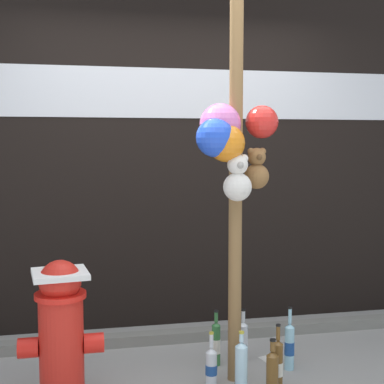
{
  "coord_description": "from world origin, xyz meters",
  "views": [
    {
      "loc": [
        -0.74,
        -2.84,
        1.48
      ],
      "look_at": [
        -0.07,
        0.36,
        1.19
      ],
      "focal_mm": 51.31,
      "sensor_mm": 36.0,
      "label": 1
    }
  ],
  "objects_px": {
    "bottle_4": "(289,346)",
    "bottle_6": "(216,343)",
    "bottle_5": "(272,372)",
    "bottle_0": "(243,340)",
    "fire_hydrant": "(61,329)",
    "bottle_2": "(278,364)",
    "bottle_1": "(211,366)",
    "bottle_3": "(241,367)",
    "memorial_post": "(234,111)"
  },
  "relations": [
    {
      "from": "bottle_0",
      "to": "bottle_5",
      "type": "height_order",
      "value": "bottle_0"
    },
    {
      "from": "bottle_3",
      "to": "bottle_4",
      "type": "xyz_separation_m",
      "value": [
        0.41,
        0.28,
        -0.01
      ]
    },
    {
      "from": "bottle_3",
      "to": "bottle_4",
      "type": "relative_size",
      "value": 0.91
    },
    {
      "from": "fire_hydrant",
      "to": "bottle_5",
      "type": "bearing_deg",
      "value": -7.32
    },
    {
      "from": "bottle_2",
      "to": "bottle_6",
      "type": "bearing_deg",
      "value": 124.04
    },
    {
      "from": "memorial_post",
      "to": "bottle_2",
      "type": "distance_m",
      "value": 1.55
    },
    {
      "from": "bottle_3",
      "to": "memorial_post",
      "type": "bearing_deg",
      "value": 92.7
    },
    {
      "from": "bottle_1",
      "to": "bottle_2",
      "type": "relative_size",
      "value": 0.85
    },
    {
      "from": "fire_hydrant",
      "to": "bottle_6",
      "type": "distance_m",
      "value": 1.09
    },
    {
      "from": "bottle_0",
      "to": "bottle_3",
      "type": "relative_size",
      "value": 0.94
    },
    {
      "from": "bottle_4",
      "to": "bottle_3",
      "type": "bearing_deg",
      "value": -146.09
    },
    {
      "from": "bottle_0",
      "to": "bottle_6",
      "type": "distance_m",
      "value": 0.2
    },
    {
      "from": "bottle_0",
      "to": "bottle_5",
      "type": "xyz_separation_m",
      "value": [
        0.02,
        -0.53,
        -0.0
      ]
    },
    {
      "from": "fire_hydrant",
      "to": "bottle_0",
      "type": "relative_size",
      "value": 2.32
    },
    {
      "from": "memorial_post",
      "to": "bottle_0",
      "type": "height_order",
      "value": "memorial_post"
    },
    {
      "from": "bottle_3",
      "to": "fire_hydrant",
      "type": "bearing_deg",
      "value": 174.0
    },
    {
      "from": "fire_hydrant",
      "to": "bottle_2",
      "type": "distance_m",
      "value": 1.3
    },
    {
      "from": "bottle_1",
      "to": "bottle_2",
      "type": "xyz_separation_m",
      "value": [
        0.39,
        -0.11,
        0.03
      ]
    },
    {
      "from": "bottle_5",
      "to": "bottle_6",
      "type": "relative_size",
      "value": 0.9
    },
    {
      "from": "bottle_5",
      "to": "bottle_6",
      "type": "xyz_separation_m",
      "value": [
        -0.22,
        0.49,
        0.01
      ]
    },
    {
      "from": "bottle_4",
      "to": "bottle_6",
      "type": "height_order",
      "value": "bottle_4"
    },
    {
      "from": "bottle_3",
      "to": "bottle_6",
      "type": "distance_m",
      "value": 0.45
    },
    {
      "from": "bottle_6",
      "to": "bottle_0",
      "type": "bearing_deg",
      "value": 11.47
    },
    {
      "from": "bottle_4",
      "to": "fire_hydrant",
      "type": "bearing_deg",
      "value": -173.31
    },
    {
      "from": "bottle_0",
      "to": "bottle_2",
      "type": "height_order",
      "value": "bottle_2"
    },
    {
      "from": "fire_hydrant",
      "to": "bottle_6",
      "type": "height_order",
      "value": "fire_hydrant"
    },
    {
      "from": "bottle_0",
      "to": "bottle_1",
      "type": "relative_size",
      "value": 1.05
    },
    {
      "from": "fire_hydrant",
      "to": "bottle_5",
      "type": "relative_size",
      "value": 2.45
    },
    {
      "from": "bottle_0",
      "to": "bottle_5",
      "type": "bearing_deg",
      "value": -88.38
    },
    {
      "from": "fire_hydrant",
      "to": "bottle_2",
      "type": "relative_size",
      "value": 2.09
    },
    {
      "from": "bottle_1",
      "to": "bottle_0",
      "type": "bearing_deg",
      "value": 48.29
    },
    {
      "from": "bottle_0",
      "to": "bottle_1",
      "type": "height_order",
      "value": "bottle_0"
    },
    {
      "from": "bottle_5",
      "to": "bottle_4",
      "type": "bearing_deg",
      "value": 53.87
    },
    {
      "from": "memorial_post",
      "to": "bottle_5",
      "type": "xyz_separation_m",
      "value": [
        0.18,
        -0.22,
        -1.53
      ]
    },
    {
      "from": "bottle_0",
      "to": "bottle_4",
      "type": "relative_size",
      "value": 0.85
    },
    {
      "from": "bottle_3",
      "to": "bottle_5",
      "type": "distance_m",
      "value": 0.18
    },
    {
      "from": "bottle_1",
      "to": "bottle_5",
      "type": "relative_size",
      "value": 1.0
    },
    {
      "from": "memorial_post",
      "to": "bottle_0",
      "type": "xyz_separation_m",
      "value": [
        0.17,
        0.32,
        -1.53
      ]
    },
    {
      "from": "memorial_post",
      "to": "bottle_4",
      "type": "bearing_deg",
      "value": 14.36
    },
    {
      "from": "fire_hydrant",
      "to": "bottle_3",
      "type": "bearing_deg",
      "value": -6.0
    },
    {
      "from": "bottle_6",
      "to": "bottle_1",
      "type": "bearing_deg",
      "value": -109.42
    },
    {
      "from": "bottle_4",
      "to": "bottle_5",
      "type": "distance_m",
      "value": 0.4
    },
    {
      "from": "fire_hydrant",
      "to": "bottle_1",
      "type": "height_order",
      "value": "fire_hydrant"
    },
    {
      "from": "fire_hydrant",
      "to": "bottle_5",
      "type": "xyz_separation_m",
      "value": [
        1.21,
        -0.16,
        -0.29
      ]
    },
    {
      "from": "bottle_0",
      "to": "bottle_1",
      "type": "xyz_separation_m",
      "value": [
        -0.31,
        -0.35,
        -0.02
      ]
    },
    {
      "from": "bottle_5",
      "to": "bottle_0",
      "type": "bearing_deg",
      "value": 91.62
    },
    {
      "from": "memorial_post",
      "to": "bottle_6",
      "type": "bearing_deg",
      "value": 96.46
    },
    {
      "from": "fire_hydrant",
      "to": "bottle_2",
      "type": "bearing_deg",
      "value": -3.41
    },
    {
      "from": "bottle_4",
      "to": "bottle_6",
      "type": "distance_m",
      "value": 0.48
    },
    {
      "from": "bottle_1",
      "to": "bottle_2",
      "type": "bearing_deg",
      "value": -15.64
    }
  ]
}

